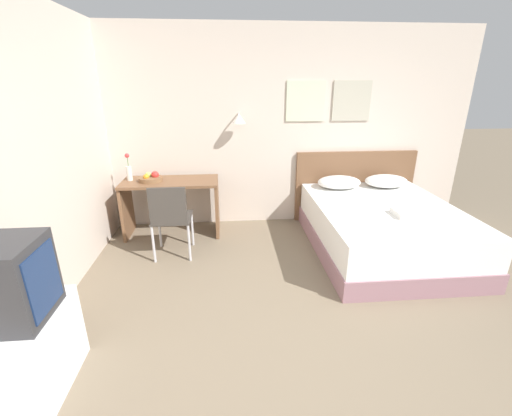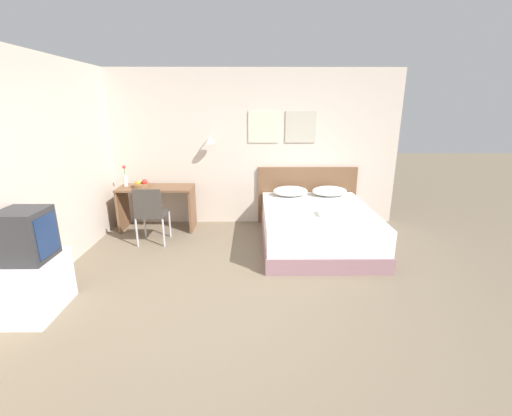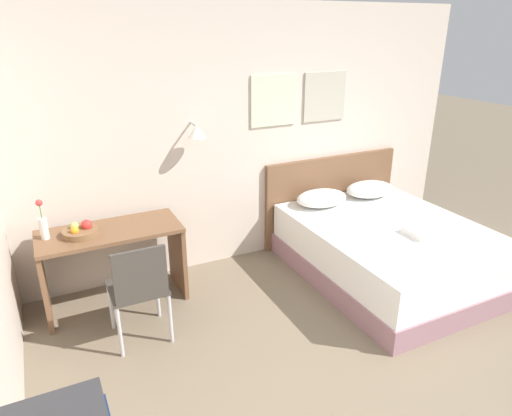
{
  "view_description": "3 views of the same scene",
  "coord_description": "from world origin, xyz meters",
  "px_view_note": "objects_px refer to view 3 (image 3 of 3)",
  "views": [
    {
      "loc": [
        -0.72,
        -1.9,
        1.97
      ],
      "look_at": [
        -0.44,
        1.4,
        0.72
      ],
      "focal_mm": 24.0,
      "sensor_mm": 36.0,
      "label": 1
    },
    {
      "loc": [
        0.17,
        -3.15,
        2.06
      ],
      "look_at": [
        0.21,
        1.4,
        0.69
      ],
      "focal_mm": 24.0,
      "sensor_mm": 36.0,
      "label": 2
    },
    {
      "loc": [
        -1.91,
        -1.41,
        2.42
      ],
      "look_at": [
        -0.37,
        1.74,
        1.01
      ],
      "focal_mm": 32.0,
      "sensor_mm": 36.0,
      "label": 3
    }
  ],
  "objects_px": {
    "pillow_right": "(370,189)",
    "desk": "(112,252)",
    "headboard": "(331,198)",
    "bed": "(389,251)",
    "flower_vase": "(43,224)",
    "folded_towel_near_foot": "(424,231)",
    "fruit_bowl": "(81,231)",
    "pillow_left": "(322,198)",
    "desk_chair": "(139,286)"
  },
  "relations": [
    {
      "from": "desk",
      "to": "flower_vase",
      "type": "distance_m",
      "value": 0.63
    },
    {
      "from": "folded_towel_near_foot",
      "to": "desk_chair",
      "type": "height_order",
      "value": "desk_chair"
    },
    {
      "from": "headboard",
      "to": "flower_vase",
      "type": "xyz_separation_m",
      "value": [
        -3.11,
        -0.27,
        0.37
      ]
    },
    {
      "from": "fruit_bowl",
      "to": "flower_vase",
      "type": "relative_size",
      "value": 0.85
    },
    {
      "from": "pillow_left",
      "to": "desk",
      "type": "relative_size",
      "value": 0.48
    },
    {
      "from": "desk_chair",
      "to": "fruit_bowl",
      "type": "height_order",
      "value": "desk_chair"
    },
    {
      "from": "bed",
      "to": "desk_chair",
      "type": "height_order",
      "value": "desk_chair"
    },
    {
      "from": "bed",
      "to": "desk_chair",
      "type": "distance_m",
      "value": 2.52
    },
    {
      "from": "pillow_right",
      "to": "desk_chair",
      "type": "xyz_separation_m",
      "value": [
        -2.84,
        -0.72,
        -0.12
      ]
    },
    {
      "from": "folded_towel_near_foot",
      "to": "flower_vase",
      "type": "height_order",
      "value": "flower_vase"
    },
    {
      "from": "desk_chair",
      "to": "desk",
      "type": "bearing_deg",
      "value": 97.12
    },
    {
      "from": "pillow_left",
      "to": "flower_vase",
      "type": "height_order",
      "value": "flower_vase"
    },
    {
      "from": "folded_towel_near_foot",
      "to": "flower_vase",
      "type": "relative_size",
      "value": 0.91
    },
    {
      "from": "folded_towel_near_foot",
      "to": "desk",
      "type": "relative_size",
      "value": 0.26
    },
    {
      "from": "desk_chair",
      "to": "fruit_bowl",
      "type": "bearing_deg",
      "value": 115.28
    },
    {
      "from": "pillow_left",
      "to": "pillow_right",
      "type": "height_order",
      "value": "same"
    },
    {
      "from": "pillow_right",
      "to": "desk_chair",
      "type": "distance_m",
      "value": 2.94
    },
    {
      "from": "pillow_right",
      "to": "folded_towel_near_foot",
      "type": "distance_m",
      "value": 1.09
    },
    {
      "from": "headboard",
      "to": "desk",
      "type": "bearing_deg",
      "value": -172.91
    },
    {
      "from": "pillow_right",
      "to": "fruit_bowl",
      "type": "xyz_separation_m",
      "value": [
        -3.17,
        -0.04,
        0.13
      ]
    },
    {
      "from": "desk_chair",
      "to": "folded_towel_near_foot",
      "type": "bearing_deg",
      "value": -7.36
    },
    {
      "from": "pillow_right",
      "to": "flower_vase",
      "type": "relative_size",
      "value": 1.66
    },
    {
      "from": "headboard",
      "to": "flower_vase",
      "type": "bearing_deg",
      "value": -175.0
    },
    {
      "from": "pillow_right",
      "to": "desk",
      "type": "bearing_deg",
      "value": -179.29
    },
    {
      "from": "desk_chair",
      "to": "bed",
      "type": "bearing_deg",
      "value": -0.79
    },
    {
      "from": "flower_vase",
      "to": "pillow_left",
      "type": "bearing_deg",
      "value": -0.3
    },
    {
      "from": "fruit_bowl",
      "to": "pillow_left",
      "type": "bearing_deg",
      "value": 0.98
    },
    {
      "from": "pillow_left",
      "to": "desk",
      "type": "xyz_separation_m",
      "value": [
        -2.26,
        -0.04,
        -0.13
      ]
    },
    {
      "from": "bed",
      "to": "flower_vase",
      "type": "xyz_separation_m",
      "value": [
        -3.11,
        0.77,
        0.59
      ]
    },
    {
      "from": "folded_towel_near_foot",
      "to": "pillow_right",
      "type": "bearing_deg",
      "value": 78.5
    },
    {
      "from": "bed",
      "to": "fruit_bowl",
      "type": "height_order",
      "value": "fruit_bowl"
    },
    {
      "from": "bed",
      "to": "desk_chair",
      "type": "bearing_deg",
      "value": 179.21
    },
    {
      "from": "pillow_left",
      "to": "flower_vase",
      "type": "relative_size",
      "value": 1.66
    },
    {
      "from": "fruit_bowl",
      "to": "bed",
      "type": "bearing_deg",
      "value": -14.19
    },
    {
      "from": "flower_vase",
      "to": "headboard",
      "type": "bearing_deg",
      "value": 5.0
    },
    {
      "from": "bed",
      "to": "flower_vase",
      "type": "distance_m",
      "value": 3.26
    },
    {
      "from": "pillow_right",
      "to": "pillow_left",
      "type": "bearing_deg",
      "value": 180.0
    },
    {
      "from": "fruit_bowl",
      "to": "flower_vase",
      "type": "distance_m",
      "value": 0.3
    },
    {
      "from": "folded_towel_near_foot",
      "to": "fruit_bowl",
      "type": "xyz_separation_m",
      "value": [
        -2.95,
        1.02,
        0.18
      ]
    },
    {
      "from": "desk_chair",
      "to": "flower_vase",
      "type": "bearing_deg",
      "value": 129.04
    },
    {
      "from": "bed",
      "to": "pillow_left",
      "type": "relative_size",
      "value": 3.47
    },
    {
      "from": "fruit_bowl",
      "to": "pillow_right",
      "type": "bearing_deg",
      "value": 0.78
    },
    {
      "from": "headboard",
      "to": "pillow_right",
      "type": "height_order",
      "value": "headboard"
    },
    {
      "from": "pillow_left",
      "to": "fruit_bowl",
      "type": "relative_size",
      "value": 1.96
    },
    {
      "from": "headboard",
      "to": "desk",
      "type": "height_order",
      "value": "headboard"
    },
    {
      "from": "pillow_right",
      "to": "fruit_bowl",
      "type": "height_order",
      "value": "fruit_bowl"
    },
    {
      "from": "bed",
      "to": "fruit_bowl",
      "type": "bearing_deg",
      "value": 165.81
    },
    {
      "from": "bed",
      "to": "desk",
      "type": "height_order",
      "value": "desk"
    },
    {
      "from": "pillow_right",
      "to": "bed",
      "type": "bearing_deg",
      "value": -113.68
    },
    {
      "from": "pillow_left",
      "to": "headboard",
      "type": "bearing_deg",
      "value": 40.76
    }
  ]
}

